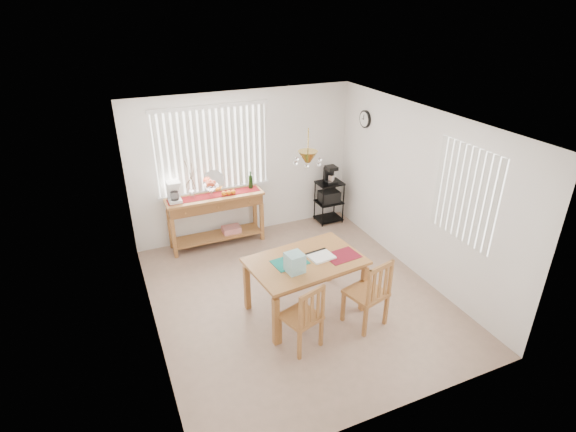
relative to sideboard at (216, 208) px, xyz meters
name	(u,v)px	position (x,y,z in m)	size (l,w,h in m)	color
ground	(297,296)	(0.62, -2.00, -0.71)	(4.00, 4.50, 0.01)	tan
room_shell	(297,190)	(0.63, -1.98, 0.99)	(4.20, 4.70, 2.70)	white
sideboard	(216,208)	(0.00, 0.00, 0.00)	(1.66, 0.47, 0.93)	#AA7039
sideboard_items	(198,189)	(-0.27, 0.02, 0.38)	(1.58, 0.40, 0.71)	maroon
wire_cart	(329,198)	(2.22, 0.00, -0.21)	(0.48, 0.38, 0.81)	black
cart_items	(330,175)	(2.22, 0.01, 0.26)	(0.19, 0.23, 0.33)	black
dining_table	(306,266)	(0.61, -2.31, 0.01)	(1.60, 1.13, 0.81)	#AA7039
table_items	(301,261)	(0.48, -2.45, 0.20)	(1.20, 0.52, 0.26)	#167C70
chair_left	(303,317)	(0.26, -2.97, -0.25)	(0.53, 0.53, 0.92)	#AA7039
chair_right	(369,293)	(1.23, -2.93, -0.20)	(0.57, 0.57, 1.01)	#AA7039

